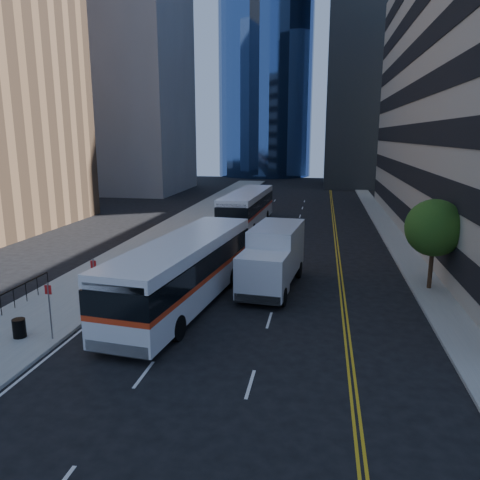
{
  "coord_description": "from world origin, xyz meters",
  "views": [
    {
      "loc": [
        2.76,
        -18.97,
        8.67
      ],
      "look_at": [
        -1.77,
        6.8,
        2.8
      ],
      "focal_mm": 35.0,
      "sensor_mm": 36.0,
      "label": 1
    }
  ],
  "objects_px": {
    "bus_front": "(185,270)",
    "box_truck": "(273,257)",
    "trash_can": "(19,328)",
    "bus_rear": "(247,208)",
    "street_tree": "(434,228)"
  },
  "relations": [
    {
      "from": "bus_front",
      "to": "bus_rear",
      "type": "xyz_separation_m",
      "value": [
        -0.24,
        21.77,
        -0.06
      ]
    },
    {
      "from": "trash_can",
      "to": "box_truck",
      "type": "bearing_deg",
      "value": 42.1
    },
    {
      "from": "bus_front",
      "to": "bus_rear",
      "type": "relative_size",
      "value": 1.04
    },
    {
      "from": "street_tree",
      "to": "bus_front",
      "type": "height_order",
      "value": "street_tree"
    },
    {
      "from": "street_tree",
      "to": "box_truck",
      "type": "relative_size",
      "value": 0.67
    },
    {
      "from": "bus_rear",
      "to": "box_truck",
      "type": "height_order",
      "value": "box_truck"
    },
    {
      "from": "street_tree",
      "to": "bus_rear",
      "type": "relative_size",
      "value": 0.38
    },
    {
      "from": "bus_front",
      "to": "bus_rear",
      "type": "bearing_deg",
      "value": 97.21
    },
    {
      "from": "street_tree",
      "to": "box_truck",
      "type": "distance_m",
      "value": 9.1
    },
    {
      "from": "box_truck",
      "to": "trash_can",
      "type": "xyz_separation_m",
      "value": [
        -10.01,
        -9.04,
        -1.29
      ]
    },
    {
      "from": "trash_can",
      "to": "bus_rear",
      "type": "bearing_deg",
      "value": 78.34
    },
    {
      "from": "bus_rear",
      "to": "box_truck",
      "type": "distance_m",
      "value": 18.64
    },
    {
      "from": "street_tree",
      "to": "bus_rear",
      "type": "xyz_separation_m",
      "value": [
        -13.27,
        17.05,
        -1.79
      ]
    },
    {
      "from": "bus_rear",
      "to": "trash_can",
      "type": "bearing_deg",
      "value": -99.06
    },
    {
      "from": "bus_front",
      "to": "box_truck",
      "type": "bearing_deg",
      "value": 47.87
    }
  ]
}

